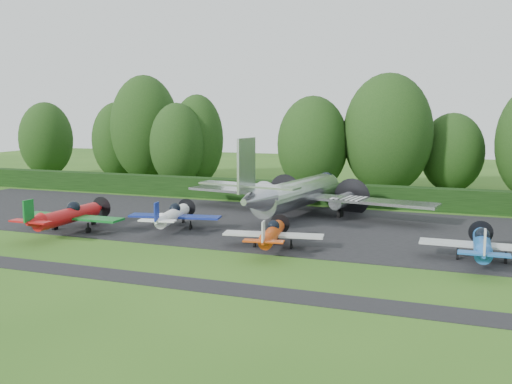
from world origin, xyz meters
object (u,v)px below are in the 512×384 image
(light_plane_blue, at_px, (482,244))
(light_plane_white, at_px, (173,215))
(transport_plane, at_px, (297,193))
(light_plane_orange, at_px, (272,234))
(light_plane_red, at_px, (68,216))

(light_plane_blue, bearing_deg, light_plane_white, 174.69)
(light_plane_white, bearing_deg, transport_plane, 58.53)
(light_plane_orange, bearing_deg, light_plane_red, -169.23)
(light_plane_orange, distance_m, light_plane_blue, 12.50)
(light_plane_red, distance_m, light_plane_orange, 15.44)
(light_plane_red, relative_size, light_plane_blue, 1.12)
(transport_plane, relative_size, light_plane_red, 2.69)
(light_plane_red, bearing_deg, transport_plane, 39.86)
(transport_plane, bearing_deg, light_plane_orange, -91.32)
(light_plane_orange, bearing_deg, transport_plane, 107.57)
(light_plane_red, distance_m, light_plane_blue, 27.92)
(light_plane_red, height_order, light_plane_white, light_plane_red)
(light_plane_orange, xyz_separation_m, light_plane_blue, (12.45, 1.11, 0.10))
(light_plane_red, height_order, light_plane_orange, light_plane_red)
(light_plane_white, bearing_deg, light_plane_red, -141.57)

